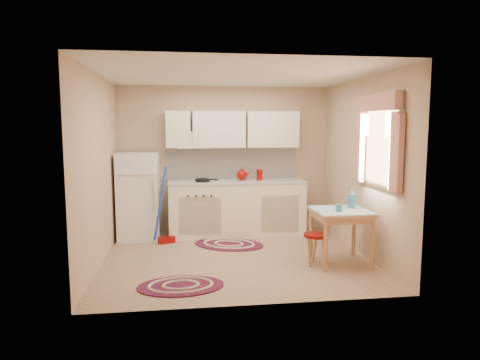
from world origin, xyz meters
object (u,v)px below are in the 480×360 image
fridge (139,196)px  stool (316,250)px  base_cabinets (237,209)px  table (341,237)px

fridge → stool: fridge is taller
base_cabinets → stool: base_cabinets is taller
fridge → base_cabinets: size_ratio=0.62×
base_cabinets → table: size_ratio=3.12×
stool → base_cabinets: bearing=115.3°
table → stool: 0.38m
base_cabinets → stool: bearing=-64.7°
base_cabinets → stool: (0.83, -1.75, -0.23)m
fridge → table: 3.26m
base_cabinets → stool: 1.95m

